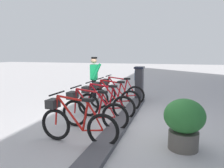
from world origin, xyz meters
TOP-DOWN VIEW (x-y plane):
  - ground_plane at (0.00, 0.00)m, footprint 60.00×60.00m
  - dock_rail_base at (0.00, 0.00)m, footprint 0.44×5.23m
  - payment_kiosk at (0.05, -2.98)m, footprint 0.36×0.52m
  - bike_docked_0 at (0.62, -2.02)m, footprint 1.72×0.54m
  - bike_docked_1 at (0.62, -1.13)m, footprint 1.72×0.54m
  - bike_docked_2 at (0.62, -0.25)m, footprint 1.72×0.54m
  - bike_docked_3 at (0.62, 0.64)m, footprint 1.72×0.54m
  - bike_docked_4 at (0.62, 1.53)m, footprint 1.72×0.54m
  - worker_near_rack at (1.62, -2.15)m, footprint 0.53×0.69m
  - planter_bush at (-1.47, 1.20)m, footprint 0.76×0.76m

SIDE VIEW (x-z plane):
  - ground_plane at x=0.00m, z-range 0.00..0.00m
  - dock_rail_base at x=0.00m, z-range 0.00..0.10m
  - bike_docked_0 at x=0.62m, z-range -0.08..0.94m
  - bike_docked_1 at x=0.62m, z-range -0.08..0.94m
  - bike_docked_2 at x=0.62m, z-range -0.08..0.94m
  - bike_docked_3 at x=0.62m, z-range -0.08..0.94m
  - bike_docked_4 at x=0.62m, z-range -0.08..0.94m
  - planter_bush at x=-1.47m, z-range 0.06..1.03m
  - payment_kiosk at x=0.05m, z-range 0.03..1.31m
  - worker_near_rack at x=1.62m, z-range 0.08..1.74m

